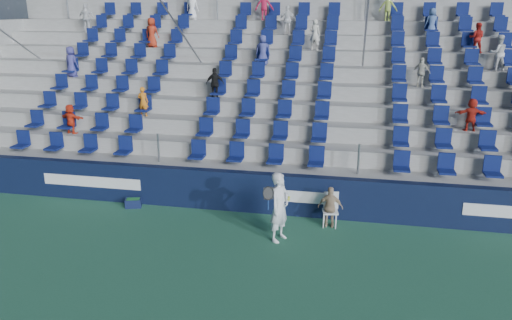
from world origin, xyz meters
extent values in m
plane|color=#2B664A|center=(0.00, 0.00, 0.00)|extent=(70.00, 70.00, 0.00)
cube|color=#0E1633|center=(0.00, 3.15, 0.60)|extent=(24.00, 0.30, 1.20)
cube|color=white|center=(-5.00, 2.99, 0.62)|extent=(3.20, 0.02, 0.34)
cube|color=white|center=(1.50, 2.99, 0.62)|extent=(1.60, 0.02, 0.34)
cube|color=white|center=(7.00, 2.99, 0.62)|extent=(2.40, 0.02, 0.34)
cube|color=#A9A8A3|center=(0.00, 3.72, 0.60)|extent=(24.00, 0.85, 1.20)
cube|color=#A9A8A3|center=(0.00, 4.57, 0.85)|extent=(24.00, 0.85, 1.70)
cube|color=#A9A8A3|center=(0.00, 5.42, 1.10)|extent=(24.00, 0.85, 2.20)
cube|color=#A9A8A3|center=(0.00, 6.28, 1.35)|extent=(24.00, 0.85, 2.70)
cube|color=#A9A8A3|center=(0.00, 7.12, 1.60)|extent=(24.00, 0.85, 3.20)
cube|color=#A9A8A3|center=(0.00, 7.97, 1.85)|extent=(24.00, 0.85, 3.70)
cube|color=#A9A8A3|center=(0.00, 8.82, 2.10)|extent=(24.00, 0.85, 4.20)
cube|color=#A9A8A3|center=(0.00, 9.68, 2.35)|extent=(24.00, 0.85, 4.70)
cube|color=#A9A8A3|center=(0.00, 10.52, 2.60)|extent=(24.00, 0.85, 5.20)
cube|color=#A9A8A3|center=(0.00, 11.20, 3.10)|extent=(24.00, 0.50, 6.20)
cube|color=#0D1953|center=(0.00, 3.72, 1.55)|extent=(16.05, 0.50, 0.70)
cube|color=#0D1953|center=(0.00, 4.57, 2.05)|extent=(16.05, 0.50, 0.70)
cube|color=#0D1953|center=(0.00, 5.42, 2.55)|extent=(16.05, 0.50, 0.70)
cube|color=#0D1953|center=(0.00, 6.28, 3.05)|extent=(16.05, 0.50, 0.70)
cube|color=#0D1953|center=(0.00, 7.12, 3.55)|extent=(16.05, 0.50, 0.70)
cube|color=#0D1953|center=(0.00, 7.97, 4.05)|extent=(16.05, 0.50, 0.70)
cube|color=#0D1953|center=(0.00, 8.82, 4.55)|extent=(16.05, 0.50, 0.70)
cube|color=#0D1953|center=(0.00, 9.68, 5.05)|extent=(16.05, 0.50, 0.70)
cube|color=#0D1953|center=(0.00, 10.52, 5.55)|extent=(16.05, 0.50, 0.70)
cylinder|color=gray|center=(-3.00, 7.12, 4.35)|extent=(0.06, 7.68, 4.55)
cylinder|color=gray|center=(3.00, 7.12, 4.35)|extent=(0.06, 7.68, 4.55)
cylinder|color=gray|center=(-9.80, 7.12, 4.35)|extent=(0.06, 7.68, 4.55)
imported|color=white|center=(0.08, 9.62, 5.24)|extent=(0.66, 0.34, 1.08)
imported|color=#9FBB4A|center=(3.85, 10.47, 5.75)|extent=(0.78, 0.56, 1.09)
imported|color=#B02D17|center=(-5.16, 8.77, 4.76)|extent=(0.60, 0.43, 1.13)
imported|color=beige|center=(4.89, 7.08, 3.69)|extent=(0.62, 0.42, 0.97)
imported|color=#435F95|center=(5.40, 9.62, 5.20)|extent=(0.57, 0.46, 1.00)
imported|color=#3E3C85|center=(-7.74, 7.08, 3.76)|extent=(0.63, 0.50, 1.13)
imported|color=white|center=(-8.36, 9.62, 5.28)|extent=(0.70, 0.32, 1.17)
imported|color=#B9183B|center=(-0.99, 10.47, 5.79)|extent=(0.78, 0.46, 1.18)
imported|color=red|center=(-6.43, 4.52, 2.19)|extent=(0.96, 0.51, 0.98)
imported|color=#3F448A|center=(-0.57, 7.92, 4.24)|extent=(0.55, 0.39, 1.08)
imported|color=orange|center=(-4.19, 5.38, 2.70)|extent=(0.37, 0.25, 1.00)
imported|color=red|center=(6.23, 5.38, 2.69)|extent=(0.94, 0.39, 0.98)
imported|color=black|center=(-1.91, 6.23, 3.24)|extent=(0.66, 0.32, 1.08)
imported|color=#B01C17|center=(6.83, 8.77, 4.71)|extent=(0.56, 0.47, 1.03)
imported|color=beige|center=(1.22, 8.77, 4.76)|extent=(0.45, 0.35, 1.11)
imported|color=white|center=(-4.03, 10.47, 5.75)|extent=(0.58, 0.43, 1.10)
imported|color=silver|center=(7.37, 7.92, 4.29)|extent=(0.65, 0.55, 1.17)
imported|color=silver|center=(1.08, 1.46, 0.92)|extent=(0.67, 0.79, 1.83)
cylinder|color=navy|center=(0.83, 1.21, 1.07)|extent=(0.03, 0.03, 0.28)
torus|color=black|center=(0.83, 1.21, 1.37)|extent=(0.30, 0.17, 0.28)
plane|color=#262626|center=(0.83, 1.21, 1.37)|extent=(0.30, 0.16, 0.29)
sphere|color=#C3D431|center=(1.33, 1.26, 1.22)|extent=(0.07, 0.07, 0.07)
sphere|color=#C3D431|center=(1.33, 1.32, 1.25)|extent=(0.07, 0.07, 0.07)
cube|color=white|center=(2.32, 2.55, 0.43)|extent=(0.47, 0.47, 0.04)
cube|color=white|center=(2.32, 2.74, 0.68)|extent=(0.41, 0.11, 0.51)
cylinder|color=white|center=(2.15, 2.38, 0.20)|extent=(0.03, 0.03, 0.41)
cylinder|color=white|center=(2.48, 2.38, 0.20)|extent=(0.03, 0.03, 0.41)
cylinder|color=white|center=(2.15, 2.72, 0.20)|extent=(0.03, 0.03, 0.41)
cylinder|color=white|center=(2.48, 2.72, 0.20)|extent=(0.03, 0.03, 0.41)
imported|color=tan|center=(2.32, 2.50, 0.58)|extent=(0.69, 0.30, 1.16)
cube|color=#10193D|center=(-3.55, 2.75, 0.13)|extent=(0.54, 0.43, 0.26)
cube|color=#1E662D|center=(-3.55, 2.75, 0.19)|extent=(0.43, 0.33, 0.15)
camera|label=1|loc=(2.79, -10.16, 5.86)|focal=35.00mm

